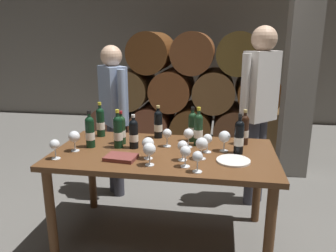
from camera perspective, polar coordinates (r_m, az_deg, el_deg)
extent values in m
plane|color=#66635E|center=(2.88, -0.68, -18.84)|extent=(14.00, 14.00, 0.00)
cube|color=gray|center=(6.56, 5.77, 13.35)|extent=(10.00, 0.24, 2.80)
cylinder|color=brown|center=(5.39, -9.17, 0.97)|extent=(0.60, 0.90, 0.60)
cylinder|color=brown|center=(5.22, -2.59, 0.70)|extent=(0.60, 0.90, 0.60)
cylinder|color=brown|center=(5.13, 4.30, 0.42)|extent=(0.60, 0.90, 0.60)
cylinder|color=brown|center=(5.12, 11.34, 0.12)|extent=(0.60, 0.90, 0.60)
cylinder|color=brown|center=(5.19, 18.30, -0.18)|extent=(0.60, 0.90, 0.60)
cylinder|color=brown|center=(5.19, -6.10, 6.68)|extent=(0.60, 0.90, 0.60)
cylinder|color=brown|center=(5.06, 0.85, 6.55)|extent=(0.60, 0.90, 0.60)
cylinder|color=brown|center=(5.01, 8.04, 6.31)|extent=(0.60, 0.90, 0.60)
cylinder|color=brown|center=(5.03, 15.26, 5.97)|extent=(0.60, 0.90, 0.60)
cylinder|color=brown|center=(5.06, -2.75, 12.75)|extent=(0.60, 0.90, 0.60)
cylinder|color=brown|center=(4.97, 4.56, 12.67)|extent=(0.60, 0.90, 0.60)
cylinder|color=brown|center=(4.96, 12.01, 12.39)|extent=(0.60, 0.90, 0.60)
cube|color=gray|center=(4.06, 22.16, 9.74)|extent=(0.32, 0.32, 2.60)
cube|color=brown|center=(2.54, -0.73, -4.88)|extent=(1.70, 0.90, 0.04)
cylinder|color=brown|center=(2.61, -19.78, -14.46)|extent=(0.07, 0.07, 0.72)
cylinder|color=brown|center=(2.35, 17.28, -17.75)|extent=(0.07, 0.07, 0.72)
cylinder|color=brown|center=(3.24, -13.16, -7.96)|extent=(0.07, 0.07, 0.72)
cylinder|color=brown|center=(3.03, 15.34, -9.75)|extent=(0.07, 0.07, 0.72)
cylinder|color=black|center=(2.95, -11.69, 0.27)|extent=(0.07, 0.07, 0.22)
sphere|color=black|center=(2.92, -11.81, 2.42)|extent=(0.07, 0.07, 0.07)
cylinder|color=black|center=(2.91, -11.83, 2.96)|extent=(0.03, 0.03, 0.07)
cylinder|color=gold|center=(2.90, -11.88, 3.84)|extent=(0.03, 0.03, 0.02)
cylinder|color=silver|center=(2.95, -11.67, 0.07)|extent=(0.07, 0.07, 0.06)
cylinder|color=black|center=(2.62, -8.70, -1.47)|extent=(0.07, 0.07, 0.22)
sphere|color=black|center=(2.59, -8.80, 0.96)|extent=(0.07, 0.07, 0.07)
cylinder|color=black|center=(2.58, -8.82, 1.57)|extent=(0.03, 0.03, 0.07)
cylinder|color=gold|center=(2.57, -8.87, 2.58)|extent=(0.03, 0.03, 0.02)
cylinder|color=silver|center=(2.62, -8.69, -1.70)|extent=(0.07, 0.07, 0.07)
cylinder|color=black|center=(2.51, 12.27, -2.36)|extent=(0.07, 0.07, 0.22)
sphere|color=black|center=(2.48, 12.42, 0.16)|extent=(0.07, 0.07, 0.07)
cylinder|color=black|center=(2.48, 12.45, 0.78)|extent=(0.03, 0.03, 0.07)
cylinder|color=black|center=(2.46, 12.52, 1.83)|extent=(0.03, 0.03, 0.02)
cylinder|color=silver|center=(2.52, 12.26, -2.59)|extent=(0.07, 0.07, 0.07)
cylinder|color=#19381E|center=(2.65, 5.30, -1.07)|extent=(0.07, 0.07, 0.22)
sphere|color=#19381E|center=(2.62, 5.36, 1.38)|extent=(0.07, 0.07, 0.07)
cylinder|color=#19381E|center=(2.62, 5.38, 1.99)|extent=(0.03, 0.03, 0.07)
cylinder|color=gold|center=(2.60, 5.41, 3.01)|extent=(0.03, 0.03, 0.03)
cylinder|color=silver|center=(2.66, 5.30, -1.30)|extent=(0.07, 0.07, 0.07)
cylinder|color=black|center=(2.59, -6.00, -1.83)|extent=(0.07, 0.07, 0.19)
sphere|color=black|center=(2.57, -6.07, 0.34)|extent=(0.07, 0.07, 0.07)
cylinder|color=black|center=(2.56, -6.08, 0.86)|extent=(0.03, 0.03, 0.06)
cylinder|color=silver|center=(2.55, -6.11, 1.76)|extent=(0.03, 0.03, 0.02)
cylinder|color=silver|center=(2.60, -6.00, -2.03)|extent=(0.07, 0.07, 0.06)
cylinder|color=#19381E|center=(2.71, -8.16, -1.10)|extent=(0.07, 0.07, 0.19)
sphere|color=#19381E|center=(2.69, -8.24, 1.00)|extent=(0.07, 0.07, 0.07)
cylinder|color=#19381E|center=(2.68, -8.26, 1.51)|extent=(0.03, 0.03, 0.06)
cylinder|color=#B21E23|center=(2.67, -8.29, 2.37)|extent=(0.03, 0.03, 0.02)
cylinder|color=silver|center=(2.72, -8.15, -1.30)|extent=(0.07, 0.07, 0.06)
cylinder|color=black|center=(2.67, -13.44, -1.44)|extent=(0.07, 0.07, 0.21)
sphere|color=black|center=(2.64, -13.59, 0.86)|extent=(0.07, 0.07, 0.07)
cylinder|color=black|center=(2.64, -13.63, 1.43)|extent=(0.03, 0.03, 0.07)
cylinder|color=black|center=(2.63, -13.69, 2.38)|extent=(0.03, 0.03, 0.02)
cylinder|color=silver|center=(2.68, -13.43, -1.66)|extent=(0.07, 0.07, 0.06)
cylinder|color=black|center=(2.74, 13.15, -1.07)|extent=(0.07, 0.07, 0.20)
sphere|color=black|center=(2.72, 13.29, 1.11)|extent=(0.07, 0.07, 0.07)
cylinder|color=black|center=(2.71, 13.32, 1.65)|extent=(0.03, 0.03, 0.06)
cylinder|color=tan|center=(2.70, 13.38, 2.54)|extent=(0.03, 0.03, 0.02)
cylinder|color=silver|center=(2.75, 13.14, -1.27)|extent=(0.07, 0.07, 0.06)
cylinder|color=black|center=(2.85, -1.72, -0.09)|extent=(0.07, 0.07, 0.20)
sphere|color=black|center=(2.82, -1.73, 2.00)|extent=(0.07, 0.07, 0.07)
cylinder|color=black|center=(2.81, -1.74, 2.51)|extent=(0.03, 0.03, 0.06)
cylinder|color=tan|center=(2.80, -1.75, 3.37)|extent=(0.03, 0.03, 0.02)
cylinder|color=silver|center=(2.85, -1.72, -0.28)|extent=(0.07, 0.07, 0.06)
cylinder|color=#19381E|center=(2.76, 4.28, -0.57)|extent=(0.07, 0.07, 0.21)
sphere|color=#19381E|center=(2.73, 4.33, 1.64)|extent=(0.07, 0.07, 0.07)
cylinder|color=#19381E|center=(2.72, 4.34, 2.18)|extent=(0.03, 0.03, 0.07)
cylinder|color=black|center=(2.71, 4.36, 3.09)|extent=(0.03, 0.03, 0.02)
cylinder|color=silver|center=(2.76, 4.28, -0.78)|extent=(0.07, 0.07, 0.06)
cylinder|color=white|center=(2.64, -0.15, -3.54)|extent=(0.06, 0.06, 0.00)
cylinder|color=white|center=(2.63, -0.15, -2.71)|extent=(0.01, 0.01, 0.07)
sphere|color=white|center=(2.61, -0.15, -1.28)|extent=(0.07, 0.07, 0.07)
cylinder|color=white|center=(2.27, -3.23, -6.79)|extent=(0.06, 0.06, 0.00)
cylinder|color=white|center=(2.26, -3.25, -5.85)|extent=(0.01, 0.01, 0.07)
sphere|color=white|center=(2.23, -3.28, -4.05)|extent=(0.09, 0.09, 0.09)
cylinder|color=white|center=(2.52, -18.97, -5.39)|extent=(0.06, 0.06, 0.00)
cylinder|color=white|center=(2.50, -19.05, -4.53)|extent=(0.01, 0.01, 0.07)
sphere|color=white|center=(2.48, -19.19, -3.04)|extent=(0.07, 0.07, 0.07)
cylinder|color=white|center=(2.57, 9.72, -4.29)|extent=(0.06, 0.06, 0.00)
cylinder|color=white|center=(2.56, 9.76, -3.44)|extent=(0.01, 0.01, 0.07)
sphere|color=white|center=(2.54, 9.83, -1.83)|extent=(0.09, 0.09, 0.09)
cylinder|color=white|center=(2.63, 3.57, -3.68)|extent=(0.06, 0.06, 0.00)
cylinder|color=white|center=(2.61, 3.58, -2.85)|extent=(0.01, 0.01, 0.07)
sphere|color=white|center=(2.59, 3.61, -1.34)|extent=(0.08, 0.08, 0.08)
cylinder|color=white|center=(2.39, 5.84, -5.69)|extent=(0.06, 0.06, 0.00)
cylinder|color=white|center=(2.38, 5.86, -4.79)|extent=(0.01, 0.01, 0.07)
sphere|color=white|center=(2.35, 5.91, -3.06)|extent=(0.09, 0.09, 0.09)
cylinder|color=white|center=(2.53, 6.85, -4.52)|extent=(0.06, 0.06, 0.00)
cylinder|color=white|center=(2.52, 6.88, -3.66)|extent=(0.01, 0.01, 0.07)
sphere|color=white|center=(2.50, 6.93, -2.19)|extent=(0.07, 0.07, 0.07)
cylinder|color=white|center=(2.25, 3.02, -7.06)|extent=(0.06, 0.06, 0.00)
cylinder|color=white|center=(2.23, 3.03, -6.11)|extent=(0.01, 0.01, 0.07)
sphere|color=white|center=(2.21, 3.06, -4.43)|extent=(0.07, 0.07, 0.07)
cylinder|color=white|center=(2.64, -15.89, -4.17)|extent=(0.06, 0.06, 0.00)
cylinder|color=white|center=(2.63, -15.95, -3.35)|extent=(0.01, 0.01, 0.07)
sphere|color=white|center=(2.60, -16.07, -1.78)|extent=(0.09, 0.09, 0.09)
cylinder|color=white|center=(2.35, 2.53, -5.96)|extent=(0.06, 0.06, 0.00)
cylinder|color=white|center=(2.34, 2.54, -5.05)|extent=(0.01, 0.01, 0.07)
sphere|color=white|center=(2.32, 2.56, -3.45)|extent=(0.07, 0.07, 0.07)
cylinder|color=white|center=(2.17, 5.13, -7.94)|extent=(0.06, 0.06, 0.00)
cylinder|color=white|center=(2.15, 5.15, -6.96)|extent=(0.01, 0.01, 0.07)
sphere|color=white|center=(2.13, 5.19, -5.29)|extent=(0.07, 0.07, 0.07)
cylinder|color=white|center=(2.39, -3.47, -5.66)|extent=(0.06, 0.06, 0.00)
cylinder|color=white|center=(2.37, -3.49, -4.76)|extent=(0.01, 0.01, 0.07)
sphere|color=white|center=(2.35, -3.52, -3.03)|extent=(0.09, 0.09, 0.09)
cube|color=brown|center=(2.39, -8.22, -5.45)|extent=(0.24, 0.18, 0.03)
cylinder|color=white|center=(2.37, 11.33, -5.96)|extent=(0.24, 0.24, 0.01)
cylinder|color=#383842|center=(3.38, 15.56, -5.90)|extent=(0.11, 0.11, 0.85)
cylinder|color=#383842|center=(3.30, 14.32, -6.33)|extent=(0.11, 0.11, 0.85)
cube|color=silver|center=(3.15, 15.89, 6.67)|extent=(0.36, 0.35, 0.64)
cylinder|color=silver|center=(3.31, 18.27, 7.44)|extent=(0.08, 0.08, 0.54)
cylinder|color=silver|center=(2.99, 13.33, 7.02)|extent=(0.08, 0.08, 0.54)
sphere|color=tan|center=(3.12, 16.47, 14.40)|extent=(0.23, 0.23, 0.23)
cylinder|color=#383842|center=(3.52, -9.45, -5.43)|extent=(0.11, 0.11, 0.77)
cylinder|color=#383842|center=(3.42, -8.72, -5.99)|extent=(0.11, 0.11, 0.77)
cube|color=#8499BC|center=(3.29, -9.58, 5.29)|extent=(0.35, 0.36, 0.58)
cylinder|color=#8499BC|center=(3.48, -10.96, 6.24)|extent=(0.08, 0.08, 0.49)
cylinder|color=#8499BC|center=(3.09, -8.08, 5.27)|extent=(0.08, 0.08, 0.49)
sphere|color=tan|center=(3.25, -9.89, 11.94)|extent=(0.21, 0.21, 0.21)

